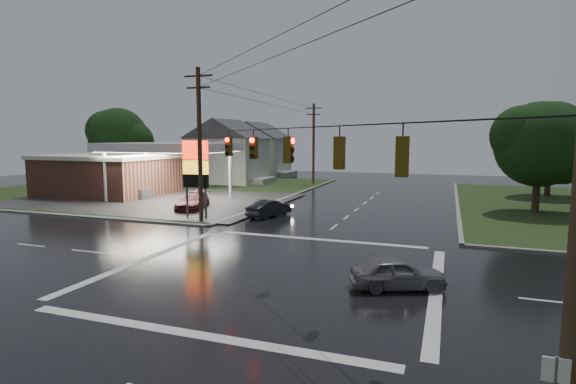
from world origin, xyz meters
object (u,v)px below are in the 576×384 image
(tree_ne_near, at_px, (541,145))
(tree_ne_far, at_px, (553,137))
(gas_station, at_px, (117,172))
(pylon_sign, at_px, (196,166))
(utility_pole_nw, at_px, (200,143))
(house_near, at_px, (228,150))
(utility_pole_n, at_px, (314,143))
(car_north, at_px, (269,208))
(car_pump, at_px, (193,202))
(house_far, at_px, (257,148))
(car_crossing, at_px, (398,273))
(tree_nw_behind, at_px, (119,137))

(tree_ne_near, xyz_separation_m, tree_ne_far, (3.01, 12.00, 0.62))
(gas_station, xyz_separation_m, tree_ne_near, (39.82, 2.29, 3.01))
(pylon_sign, height_order, utility_pole_nw, utility_pole_nw)
(house_near, bearing_deg, utility_pole_n, 9.91)
(utility_pole_n, distance_m, car_north, 25.42)
(car_pump, bearing_deg, house_far, 90.36)
(house_near, xyz_separation_m, car_pump, (7.89, -21.90, -3.70))
(gas_station, height_order, car_crossing, gas_station)
(house_far, bearing_deg, car_pump, -75.31)
(pylon_sign, bearing_deg, tree_ne_far, 40.35)
(utility_pole_n, xyz_separation_m, tree_ne_near, (23.64, -16.01, 0.09))
(pylon_sign, relative_size, car_north, 1.47)
(tree_ne_near, relative_size, car_north, 2.21)
(tree_ne_near, bearing_deg, car_crossing, -111.04)
(pylon_sign, bearing_deg, car_pump, 125.43)
(house_far, relative_size, tree_ne_near, 1.23)
(utility_pole_n, bearing_deg, car_crossing, -68.69)
(gas_station, height_order, pylon_sign, pylon_sign)
(gas_station, xyz_separation_m, utility_pole_nw, (16.18, -10.20, 3.17))
(car_crossing, bearing_deg, pylon_sign, 33.56)
(house_near, bearing_deg, tree_ne_near, -21.76)
(utility_pole_nw, xyz_separation_m, tree_ne_far, (26.65, 24.49, 0.46))
(pylon_sign, bearing_deg, tree_ne_near, 25.01)
(gas_station, distance_m, tree_ne_far, 45.29)
(car_pump, bearing_deg, utility_pole_n, 67.19)
(utility_pole_n, xyz_separation_m, house_far, (-12.45, 10.00, -1.06))
(gas_station, relative_size, pylon_sign, 4.37)
(house_near, height_order, tree_ne_near, tree_ne_near)
(utility_pole_nw, relative_size, house_near, 1.00)
(tree_ne_far, bearing_deg, gas_station, -161.54)
(house_far, relative_size, car_pump, 2.28)
(car_north, bearing_deg, pylon_sign, 47.58)
(utility_pole_n, bearing_deg, tree_ne_near, -34.10)
(house_far, relative_size, tree_ne_far, 1.13)
(tree_ne_far, distance_m, car_crossing, 36.79)
(utility_pole_n, bearing_deg, car_north, -81.38)
(house_near, bearing_deg, pylon_sign, -67.72)
(car_north, xyz_separation_m, car_pump, (-7.30, 0.78, 0.03))
(pylon_sign, xyz_separation_m, tree_ne_near, (24.64, 11.49, 1.55))
(utility_pole_n, bearing_deg, tree_nw_behind, -161.79)
(house_near, bearing_deg, car_crossing, -54.04)
(tree_ne_near, xyz_separation_m, car_pump, (-27.20, -7.89, -4.86))
(pylon_sign, bearing_deg, car_north, 30.72)
(tree_ne_near, distance_m, tree_ne_far, 12.39)
(gas_station, xyz_separation_m, tree_nw_behind, (-8.17, 10.29, 3.63))
(gas_station, distance_m, car_north, 21.00)
(car_crossing, bearing_deg, utility_pole_nw, 34.39)
(utility_pole_nw, bearing_deg, utility_pole_n, 90.00)
(utility_pole_n, relative_size, house_far, 0.95)
(gas_station, bearing_deg, utility_pole_n, 48.53)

